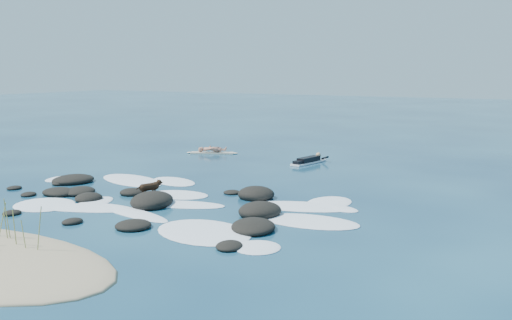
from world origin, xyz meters
The scene contains 6 objects.
ground centered at (0.00, 0.00, 0.00)m, with size 160.00×160.00×0.00m, color #0A2642.
reef_rocks centered at (-0.04, -1.32, 0.11)m, with size 13.11×6.95×0.63m.
breaking_foam centered at (1.17, -0.89, 0.01)m, with size 14.38×8.29×0.12m.
standing_surfer_rig centered at (-4.47, 9.74, 0.65)m, with size 2.75×1.41×1.65m.
paddling_surfer_rig centered at (1.61, 9.25, 0.16)m, with size 1.28×2.66×0.46m.
dog centered at (-0.19, -0.89, 0.48)m, with size 0.51×1.11×0.72m.
Camera 1 is at (12.79, -16.66, 4.66)m, focal length 40.00 mm.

